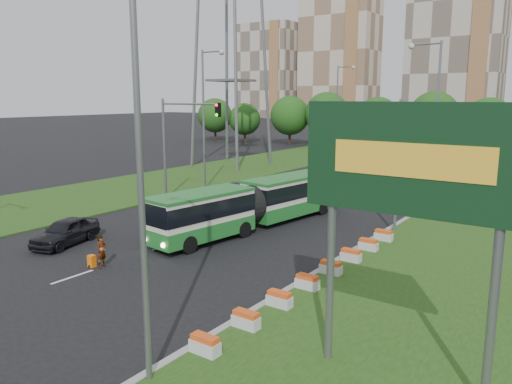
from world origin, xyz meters
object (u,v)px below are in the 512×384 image
Objects in this scene: articulated_bus at (254,203)px; shopping_trolley at (92,261)px; pedestrian at (102,251)px; traffic_mast_median at (373,143)px; billboard at (411,172)px; traffic_mast_left at (179,134)px; car_left_near at (65,232)px; car_left_far at (238,192)px.

shopping_trolley is at bearing -93.59° from articulated_bus.
traffic_mast_median is at bearing -40.40° from pedestrian.
billboard reaches higher than shopping_trolley.
traffic_mast_median reaches higher than shopping_trolley.
traffic_mast_median is 1.00× the size of traffic_mast_left.
traffic_mast_median is 8.21m from articulated_bus.
billboard and traffic_mast_median have the same top height.
car_left_near is (-12.54, -13.05, -4.61)m from traffic_mast_median.
car_left_near is (2.62, -12.05, -4.61)m from traffic_mast_left.
billboard is at bearing -64.97° from traffic_mast_median.
car_left_far reaches higher than shopping_trolley.
billboard is at bearing -33.55° from traffic_mast_left.
pedestrian is at bearing -60.95° from traffic_mast_left.
traffic_mast_median is 13.73× the size of shopping_trolley.
articulated_bus is (-13.54, 12.01, -4.62)m from billboard.
car_left_far is at bearing 73.22° from car_left_near.
articulated_bus is at bearing 39.64° from car_left_near.
car_left_near reaches higher than shopping_trolley.
articulated_bus is at bearing -146.67° from traffic_mast_median.
pedestrian is 2.75× the size of shopping_trolley.
traffic_mast_left is at bearing 117.51° from shopping_trolley.
shopping_trolley is at bearing -119.37° from traffic_mast_median.
traffic_mast_median is at bearing 3.77° from traffic_mast_left.
traffic_mast_median reaches higher than pedestrian.
billboard is at bearing -33.73° from articulated_bus.
traffic_mast_median is 18.67m from car_left_near.
articulated_bus is 10.52m from pedestrian.
traffic_mast_left is (-15.16, -1.00, 0.00)m from traffic_mast_median.
traffic_mast_median reaches higher than articulated_bus.
traffic_mast_median and traffic_mast_left have the same top height.
traffic_mast_median is (-7.47, 16.00, -0.81)m from billboard.
pedestrian reaches higher than car_left_near.
billboard is at bearing -108.26° from pedestrian.
traffic_mast_median is at bearing 31.32° from car_left_near.
car_left_far is 2.53× the size of pedestrian.
articulated_bus is at bearing -18.24° from traffic_mast_left.
billboard is at bearing -23.23° from car_left_near.
articulated_bus reaches higher than pedestrian.
car_left_near is 4.61m from shopping_trolley.
shopping_trolley is at bearing -91.39° from car_left_far.
articulated_bus is at bearing 138.44° from billboard.
car_left_near is (-20.01, 2.96, -5.42)m from billboard.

